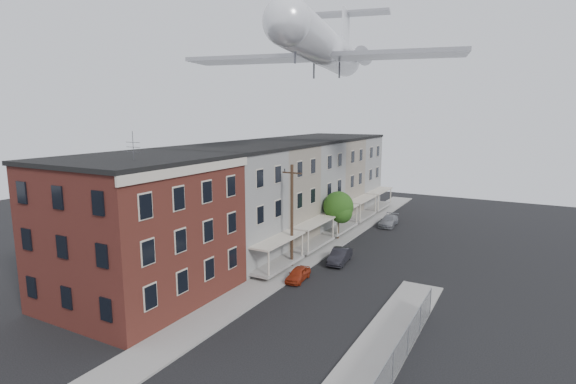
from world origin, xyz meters
name	(u,v)px	position (x,y,z in m)	size (l,w,h in m)	color
sidewalk_left	(321,248)	(-5.50, 24.00, 0.06)	(3.00, 62.00, 0.12)	gray
sidewalk_right	(369,366)	(5.50, 6.00, 0.06)	(3.00, 26.00, 0.12)	gray
curb_left	(335,250)	(-4.05, 24.00, 0.07)	(0.15, 62.00, 0.14)	gray
curb_right	(344,359)	(4.05, 6.00, 0.07)	(0.15, 26.00, 0.14)	gray
corner_building	(140,228)	(-12.00, 7.00, 5.16)	(10.31, 12.30, 12.15)	#3B1512
row_house_a	(221,205)	(-11.96, 16.50, 5.13)	(11.98, 7.00, 10.30)	slate
row_house_b	(263,193)	(-11.96, 23.50, 5.13)	(11.98, 7.00, 10.30)	gray
row_house_c	(295,184)	(-11.96, 30.50, 5.13)	(11.98, 7.00, 10.30)	slate
row_house_d	(320,177)	(-11.96, 37.50, 5.13)	(11.98, 7.00, 10.30)	gray
row_house_e	(340,171)	(-11.96, 44.50, 5.13)	(11.98, 7.00, 10.30)	slate
chainlink_fence	(393,367)	(7.00, 5.00, 1.00)	(0.06, 18.06, 1.90)	gray
utility_pole	(292,215)	(-5.60, 18.00, 4.67)	(1.80, 0.26, 9.00)	black
street_tree	(339,208)	(-5.27, 27.92, 3.45)	(3.22, 3.20, 5.20)	black
car_near	(298,274)	(-3.60, 15.33, 0.53)	(1.26, 3.13, 1.06)	#9E2D14
car_mid	(340,256)	(-2.31, 20.98, 0.65)	(1.38, 3.95, 1.30)	black
car_far	(389,221)	(-2.32, 36.38, 0.62)	(1.74, 4.29, 1.24)	slate
airplane	(326,48)	(-6.11, 25.82, 19.43)	(25.66, 29.32, 8.43)	white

